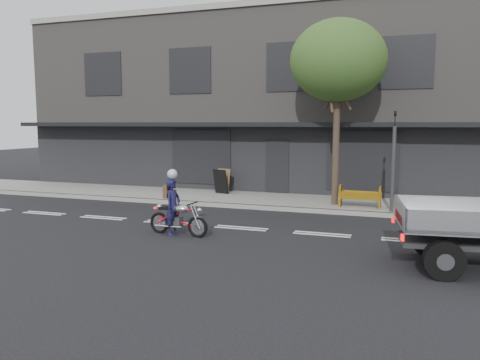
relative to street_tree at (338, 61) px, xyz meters
name	(u,v)px	position (x,y,z in m)	size (l,w,h in m)	color
ground	(241,228)	(-2.20, -4.20, -5.28)	(80.00, 80.00, 0.00)	black
sidewalk	(279,201)	(-2.20, 0.50, -5.20)	(32.00, 3.20, 0.15)	gray
kerb	(269,208)	(-2.20, -1.10, -5.20)	(32.00, 0.20, 0.15)	gray
building_main	(311,106)	(-2.20, 7.10, -1.28)	(26.00, 10.00, 8.00)	slate
street_tree	(338,61)	(0.00, 0.00, 0.00)	(3.40, 3.40, 6.74)	#382B21
traffic_light_pole	(393,167)	(2.00, -0.85, -3.63)	(0.12, 0.12, 3.50)	#2D2D30
motorcycle	(178,218)	(-3.59, -5.57, -4.79)	(1.86, 0.54, 0.96)	black
rider	(173,207)	(-3.74, -5.57, -4.49)	(0.58, 0.38, 1.58)	#16153C
construction_barrier	(360,197)	(0.93, -0.57, -4.72)	(1.45, 0.58, 0.81)	#FFAD0D
sandwich_board	(220,182)	(-4.89, 1.08, -4.61)	(0.65, 0.43, 1.03)	black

